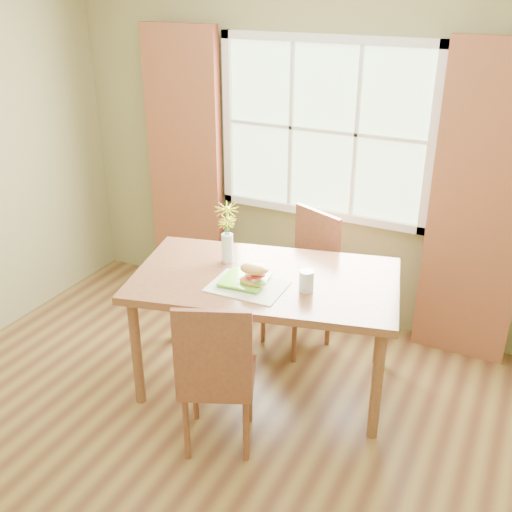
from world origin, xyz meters
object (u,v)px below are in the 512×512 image
at_px(flower_vase, 227,228).
at_px(dining_table, 265,288).
at_px(croissant_sandwich, 254,275).
at_px(chair_far, 306,273).
at_px(chair_near, 216,372).
at_px(water_glass, 306,281).

bearing_deg(flower_vase, dining_table, -15.57).
height_order(croissant_sandwich, flower_vase, flower_vase).
height_order(dining_table, chair_far, chair_far).
xyz_separation_m(chair_near, croissant_sandwich, (-0.03, 0.54, 0.34)).
bearing_deg(dining_table, chair_near, -100.73).
relative_size(chair_far, flower_vase, 2.55).
relative_size(dining_table, flower_vase, 4.57).
distance_m(water_glass, flower_vase, 0.66).
relative_size(chair_near, flower_vase, 2.50).
relative_size(dining_table, croissant_sandwich, 9.30).
xyz_separation_m(dining_table, flower_vase, (-0.32, 0.09, 0.32)).
bearing_deg(chair_far, dining_table, -69.39).
bearing_deg(chair_near, flower_vase, 90.73).
height_order(dining_table, croissant_sandwich, croissant_sandwich).
bearing_deg(water_glass, croissant_sandwich, -161.80).
bearing_deg(flower_vase, chair_near, -65.94).
height_order(chair_near, chair_far, chair_far).
height_order(water_glass, flower_vase, flower_vase).
bearing_deg(croissant_sandwich, chair_far, 81.11).
relative_size(chair_near, chair_far, 0.98).
distance_m(dining_table, chair_far, 0.63).
bearing_deg(chair_far, flower_vase, -100.22).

